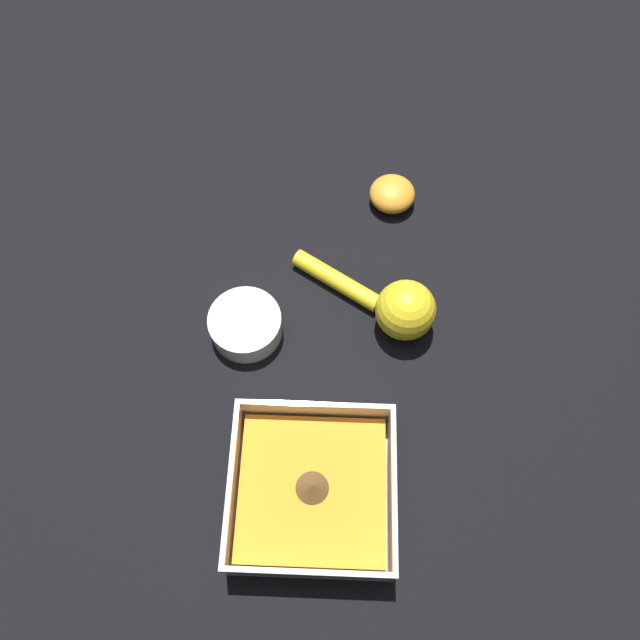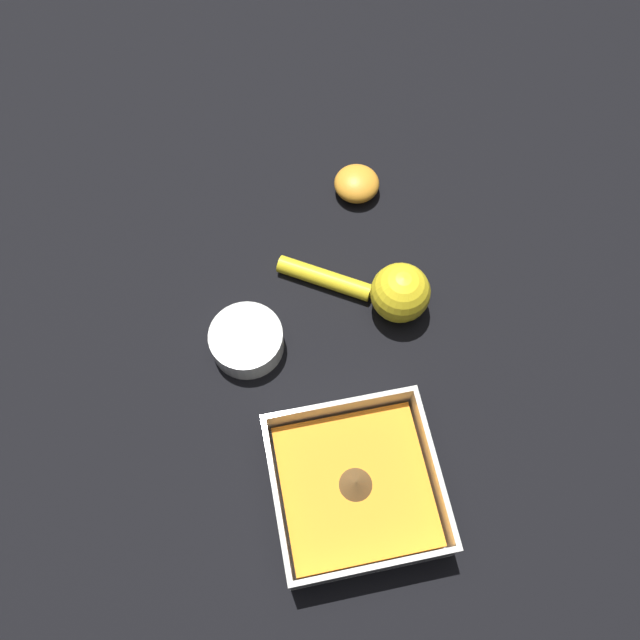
{
  "view_description": "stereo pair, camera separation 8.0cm",
  "coord_description": "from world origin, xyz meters",
  "px_view_note": "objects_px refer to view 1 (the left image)",
  "views": [
    {
      "loc": [
        -0.04,
        0.15,
        0.76
      ],
      "look_at": [
        -0.03,
        -0.19,
        0.03
      ],
      "focal_mm": 35.0,
      "sensor_mm": 36.0,
      "label": 1
    },
    {
      "loc": [
        0.04,
        0.15,
        0.76
      ],
      "look_at": [
        -0.03,
        -0.19,
        0.03
      ],
      "focal_mm": 35.0,
      "sensor_mm": 36.0,
      "label": 2
    }
  ],
  "objects_px": {
    "spice_bowl": "(246,325)",
    "square_dish": "(312,490)",
    "lemon_squeezer": "(396,306)",
    "lemon_half": "(392,194)"
  },
  "relations": [
    {
      "from": "spice_bowl",
      "to": "lemon_squeezer",
      "type": "relative_size",
      "value": 0.5
    },
    {
      "from": "lemon_squeezer",
      "to": "spice_bowl",
      "type": "bearing_deg",
      "value": -140.47
    },
    {
      "from": "square_dish",
      "to": "lemon_half",
      "type": "height_order",
      "value": "square_dish"
    },
    {
      "from": "square_dish",
      "to": "spice_bowl",
      "type": "distance_m",
      "value": 0.23
    },
    {
      "from": "square_dish",
      "to": "spice_bowl",
      "type": "relative_size",
      "value": 1.96
    },
    {
      "from": "spice_bowl",
      "to": "lemon_squeezer",
      "type": "xyz_separation_m",
      "value": [
        -0.19,
        -0.03,
        0.02
      ]
    },
    {
      "from": "square_dish",
      "to": "lemon_half",
      "type": "distance_m",
      "value": 0.44
    },
    {
      "from": "lemon_squeezer",
      "to": "square_dish",
      "type": "bearing_deg",
      "value": -80.7
    },
    {
      "from": "spice_bowl",
      "to": "lemon_half",
      "type": "bearing_deg",
      "value": -131.88
    },
    {
      "from": "spice_bowl",
      "to": "square_dish",
      "type": "bearing_deg",
      "value": 114.66
    }
  ]
}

